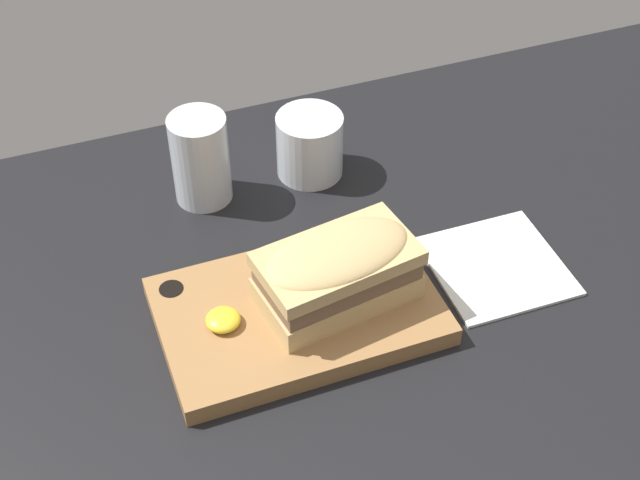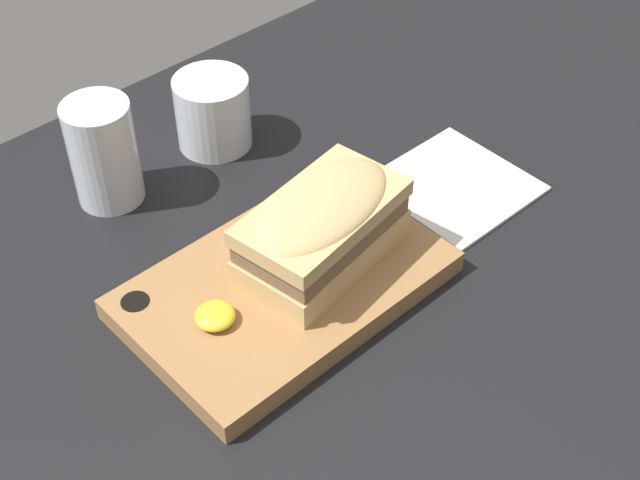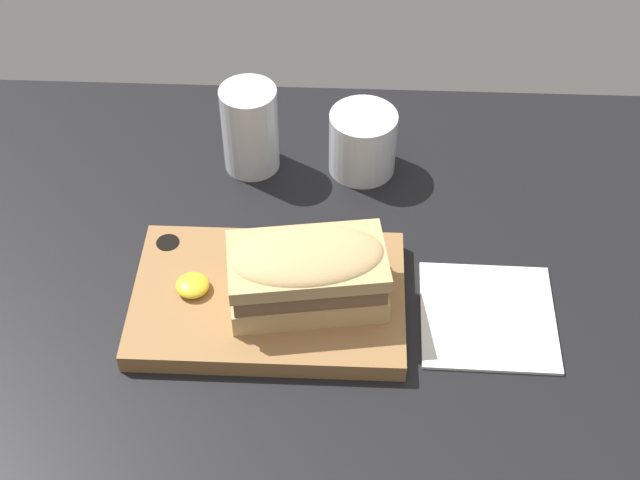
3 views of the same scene
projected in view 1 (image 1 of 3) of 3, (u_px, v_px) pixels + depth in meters
dining_table at (399, 341)px, 93.97cm from camera, size 146.61×90.61×2.00cm
serving_board at (297, 311)px, 94.23cm from camera, size 29.12×18.76×2.37cm
sandwich at (337, 269)px, 91.31cm from camera, size 17.33×11.22×7.66cm
mustard_dollop at (223, 320)px, 90.83cm from camera, size 3.60×3.60×1.44cm
water_glass at (201, 164)px, 106.30cm from camera, size 6.95×6.95×11.42cm
wine_glass at (310, 146)px, 110.53cm from camera, size 8.33×8.33×8.20cm
napkin at (497, 266)px, 100.47cm from camera, size 14.61×14.68×0.40cm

